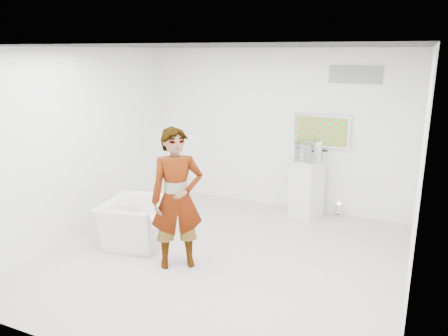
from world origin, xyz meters
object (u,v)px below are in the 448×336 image
at_px(person, 177,199).
at_px(armchair, 135,222).
at_px(pedestal, 307,189).
at_px(floor_uplight, 338,210).
at_px(tv, 322,131).

xyz_separation_m(person, armchair, (-1.02, 0.39, -0.65)).
xyz_separation_m(pedestal, floor_uplight, (0.55, 0.24, -0.39)).
height_order(tv, armchair, tv).
bearing_deg(tv, armchair, -132.86).
bearing_deg(tv, person, -114.46).
distance_m(person, pedestal, 2.87).
distance_m(pedestal, floor_uplight, 0.72).
relative_size(armchair, pedestal, 0.98).
bearing_deg(armchair, tv, -52.83).
bearing_deg(person, floor_uplight, 23.00).
height_order(tv, person, person).
distance_m(tv, armchair, 3.65).
relative_size(tv, pedestal, 0.94).
distance_m(person, armchair, 1.27).
xyz_separation_m(armchair, floor_uplight, (2.74, 2.43, -0.20)).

